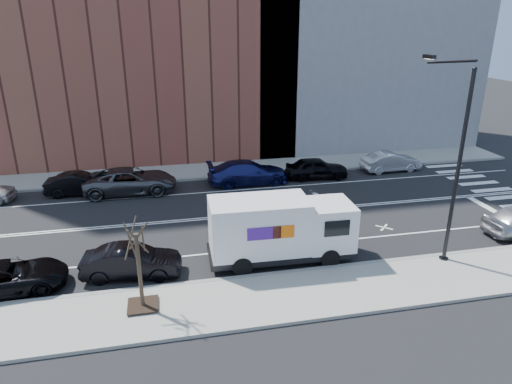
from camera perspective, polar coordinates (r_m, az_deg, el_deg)
name	(u,v)px	position (r m, az deg, el deg)	size (l,w,h in m)	color
ground	(266,213)	(27.28, 1.23, -2.70)	(120.00, 120.00, 0.00)	black
sidewalk_near	(314,293)	(19.78, 7.23, -12.41)	(44.00, 3.60, 0.15)	gray
sidewalk_far	(240,168)	(35.34, -2.04, 2.96)	(44.00, 3.60, 0.15)	gray
curb_near	(301,271)	(21.22, 5.63, -9.83)	(44.00, 0.25, 0.17)	gray
curb_far	(244,176)	(33.65, -1.50, 2.06)	(44.00, 0.25, 0.17)	gray
crosswalk	(499,193)	(34.44, 28.12, -0.16)	(3.00, 14.00, 0.01)	white
road_markings	(266,213)	(27.28, 1.23, -2.69)	(40.00, 8.60, 0.01)	white
bldg_brick	(123,18)	(40.02, -16.24, 20.17)	(26.00, 10.00, 22.00)	brown
streetlight	(453,157)	(22.40, 23.42, 4.09)	(0.44, 4.02, 9.34)	black
street_tree	(140,278)	(18.54, -14.28, -10.39)	(1.20, 1.20, 3.75)	black
fedex_van	(280,229)	(21.51, 3.01, -4.59)	(6.96, 2.62, 3.15)	black
far_parked_b	(81,184)	(32.17, -21.06, 0.96)	(1.54, 4.42, 1.46)	black
far_parked_c	(130,181)	(31.39, -15.43, 1.36)	(2.78, 6.02, 1.67)	#4A4B51
far_parked_d	(248,172)	(32.03, -1.02, 2.48)	(2.31, 5.67, 1.65)	navy
far_parked_e	(317,168)	(33.42, 7.58, 2.99)	(1.81, 4.51, 1.54)	black
far_parked_f	(391,162)	(36.26, 16.49, 3.67)	(1.57, 4.49, 1.48)	silver
driving_sedan	(298,214)	(25.59, 5.29, -2.75)	(1.46, 4.18, 1.38)	#B7B8BD
near_parked_rear_a	(132,262)	(21.33, -15.29, -8.41)	(1.51, 4.34, 1.43)	black
near_parked_rear_b	(7,278)	(22.16, -28.68, -9.38)	(2.23, 4.83, 1.34)	black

